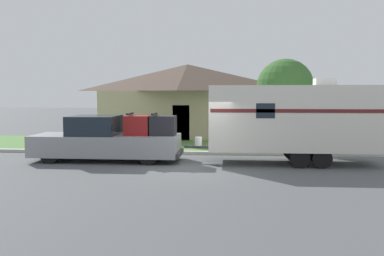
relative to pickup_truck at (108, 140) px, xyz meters
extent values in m
plane|color=#515456|center=(3.89, -1.59, -0.88)|extent=(120.00, 120.00, 0.00)
cube|color=beige|center=(3.89, 2.16, -0.81)|extent=(80.00, 0.30, 0.14)
cube|color=#568442|center=(3.89, 5.81, -0.86)|extent=(80.00, 7.00, 0.03)
cube|color=tan|center=(2.18, 11.55, 0.60)|extent=(10.10, 7.89, 2.95)
pyramid|color=#4C3D33|center=(2.18, 11.55, 2.96)|extent=(10.90, 8.52, 1.78)
cube|color=#4C3828|center=(2.18, 7.64, 0.17)|extent=(1.00, 0.06, 2.10)
cylinder|color=black|center=(-2.15, -0.87, -0.46)|extent=(0.83, 0.28, 0.83)
cylinder|color=black|center=(-2.15, 0.87, -0.46)|extent=(0.83, 0.28, 0.83)
cylinder|color=black|center=(1.85, -0.87, -0.46)|extent=(0.83, 0.28, 0.83)
cylinder|color=black|center=(1.85, 0.87, -0.46)|extent=(0.83, 0.28, 0.83)
cube|color=gray|center=(-1.25, 0.00, -0.22)|extent=(3.74, 2.10, 0.86)
cube|color=#19232D|center=(-0.58, 0.00, 0.61)|extent=(1.94, 1.93, 0.79)
cube|color=gray|center=(1.78, 0.00, -0.22)|extent=(2.32, 2.10, 0.86)
cube|color=#333333|center=(3.00, 0.00, -0.53)|extent=(0.12, 1.89, 0.20)
cube|color=maroon|center=(1.27, 0.00, 0.62)|extent=(1.07, 0.88, 0.80)
cube|color=black|center=(0.92, 0.00, 1.10)|extent=(0.10, 0.97, 0.08)
cube|color=black|center=(2.29, 0.00, 0.62)|extent=(1.07, 0.88, 0.80)
cube|color=black|center=(1.95, 0.00, 1.10)|extent=(0.10, 0.97, 0.08)
cylinder|color=black|center=(7.69, -1.07, -0.50)|extent=(0.74, 0.22, 0.74)
cylinder|color=black|center=(7.69, 1.07, -0.50)|extent=(0.74, 0.22, 0.74)
cylinder|color=black|center=(8.51, -1.07, -0.50)|extent=(0.74, 0.22, 0.74)
cylinder|color=black|center=(8.51, 1.07, -0.50)|extent=(0.74, 0.22, 0.74)
cube|color=silver|center=(7.57, 0.00, 0.97)|extent=(6.66, 2.41, 2.55)
cube|color=#5B1E1E|center=(7.57, -1.21, 1.29)|extent=(6.52, 0.01, 0.14)
cube|color=#383838|center=(3.71, 0.00, -0.25)|extent=(1.05, 0.12, 0.10)
cylinder|color=silver|center=(3.77, 0.00, -0.02)|extent=(0.28, 0.28, 0.36)
cube|color=silver|center=(8.76, 0.00, 2.39)|extent=(0.80, 0.68, 0.28)
cube|color=#19232D|center=(6.37, -1.21, 1.29)|extent=(0.70, 0.01, 0.56)
cylinder|color=brown|center=(8.07, 3.12, -0.36)|extent=(0.09, 0.09, 1.02)
cube|color=#B2B2B2|center=(8.07, 3.12, 0.26)|extent=(0.48, 0.20, 0.22)
cylinder|color=brown|center=(7.90, 5.28, 0.13)|extent=(0.24, 0.24, 2.01)
sphere|color=#38662D|center=(7.90, 5.28, 2.24)|extent=(2.95, 2.95, 2.95)
camera|label=1|loc=(5.02, -17.34, 1.99)|focal=40.00mm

